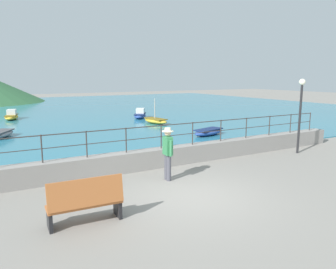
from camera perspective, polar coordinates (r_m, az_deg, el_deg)
ground_plane at (r=9.52m, az=4.29°, el=-10.66°), size 120.00×120.00×0.00m
promenade_wall at (r=12.08m, az=-4.16°, el=-4.40°), size 20.00×0.56×0.70m
railing at (r=11.88m, az=-4.22°, el=0.09°), size 18.44×0.04×0.90m
lake_water at (r=33.76m, az=-20.88°, el=3.80°), size 64.00×44.32×0.06m
bench_main at (r=7.83m, az=-14.26°, el=-11.29°), size 1.72×0.63×1.13m
person_walking at (r=10.61m, az=-0.05°, el=-2.93°), size 0.38×0.57×1.75m
lamp_post at (r=15.36m, az=22.25°, el=4.97°), size 0.28×0.28×3.28m
boat_3 at (r=28.28m, az=-25.75°, el=2.95°), size 1.38×2.44×0.76m
boat_4 at (r=18.77m, az=7.11°, el=0.50°), size 2.46×1.53×0.36m
boat_5 at (r=20.13m, az=-27.31°, el=0.08°), size 1.88×2.45×0.36m
boat_6 at (r=23.31m, az=-2.18°, el=2.46°), size 1.28×2.42×1.78m
boat_7 at (r=26.51m, az=-4.91°, el=3.50°), size 1.99×2.43×0.76m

